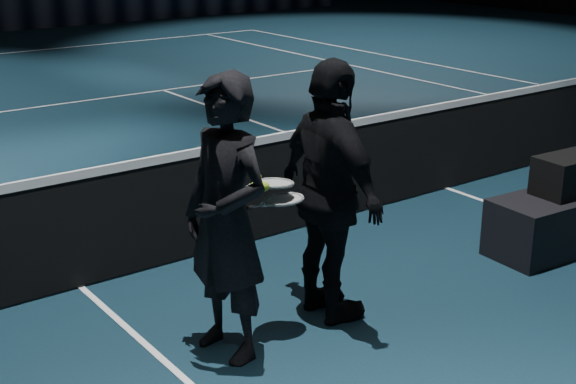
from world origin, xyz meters
The scene contains 10 objects.
floor centered at (0.00, 0.00, 0.00)m, with size 36.00×36.00×0.00m, color #0D2131.
court_lines centered at (0.00, 0.00, 0.00)m, with size 10.98×23.78×0.01m, color white, non-canonical shape.
net_mesh centered at (0.00, 0.00, 0.45)m, with size 12.80×0.02×0.86m, color black.
net_tape centered at (0.00, 0.00, 0.92)m, with size 12.80×0.03×0.07m, color white.
player_bench centered at (-0.27, -1.72, 0.25)m, with size 1.67×0.56×0.50m, color black.
player_a centered at (-3.69, -1.50, 0.94)m, with size 0.68×0.45×1.87m, color black.
player_b centered at (-2.84, -1.50, 0.94)m, with size 1.10×0.46×1.87m, color black.
racket_lower centered at (-3.24, -1.50, 0.98)m, with size 0.68×0.22×0.03m, color black, non-canonical shape.
racket_upper centered at (-3.29, -1.46, 1.09)m, with size 0.68×0.22×0.03m, color black, non-canonical shape.
tennis_balls centered at (-3.43, -1.50, 1.12)m, with size 0.12×0.10×0.12m, color #9AC229, non-canonical shape.
Camera 1 is at (-6.17, -5.53, 2.73)m, focal length 50.00 mm.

